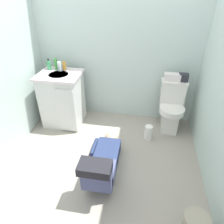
{
  "coord_description": "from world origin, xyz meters",
  "views": [
    {
      "loc": [
        0.43,
        -1.86,
        1.94
      ],
      "look_at": [
        0.04,
        0.42,
        0.45
      ],
      "focal_mm": 33.16,
      "sensor_mm": 36.0,
      "label": 1
    }
  ],
  "objects_px": {
    "toilet": "(171,107)",
    "faucet": "(62,67)",
    "person_plumber": "(103,162)",
    "bottle_amber": "(64,66)",
    "bottle_green": "(56,64)",
    "toiletry_bag": "(184,77)",
    "soap_dispenser": "(49,65)",
    "tissue_box": "(172,77)",
    "bottle_clear": "(59,66)",
    "vanity_cabinet": "(63,99)",
    "paper_towel_roll": "(148,133)"
  },
  "relations": [
    {
      "from": "toiletry_bag",
      "to": "soap_dispenser",
      "type": "bearing_deg",
      "value": -177.72
    },
    {
      "from": "faucet",
      "to": "tissue_box",
      "type": "xyz_separation_m",
      "value": [
        1.57,
        0.06,
        -0.07
      ]
    },
    {
      "from": "toilet",
      "to": "bottle_clear",
      "type": "relative_size",
      "value": 5.58
    },
    {
      "from": "vanity_cabinet",
      "to": "bottle_green",
      "type": "relative_size",
      "value": 4.95
    },
    {
      "from": "tissue_box",
      "to": "bottle_green",
      "type": "relative_size",
      "value": 1.33
    },
    {
      "from": "toilet",
      "to": "soap_dispenser",
      "type": "relative_size",
      "value": 4.52
    },
    {
      "from": "bottle_green",
      "to": "bottle_clear",
      "type": "height_order",
      "value": "bottle_green"
    },
    {
      "from": "vanity_cabinet",
      "to": "bottle_clear",
      "type": "relative_size",
      "value": 6.1
    },
    {
      "from": "vanity_cabinet",
      "to": "tissue_box",
      "type": "bearing_deg",
      "value": 7.34
    },
    {
      "from": "bottle_clear",
      "to": "paper_towel_roll",
      "type": "distance_m",
      "value": 1.59
    },
    {
      "from": "bottle_amber",
      "to": "person_plumber",
      "type": "bearing_deg",
      "value": -54.05
    },
    {
      "from": "person_plumber",
      "to": "bottle_green",
      "type": "xyz_separation_m",
      "value": [
        -0.91,
        1.09,
        0.73
      ]
    },
    {
      "from": "toilet",
      "to": "tissue_box",
      "type": "height_order",
      "value": "tissue_box"
    },
    {
      "from": "bottle_clear",
      "to": "bottle_amber",
      "type": "bearing_deg",
      "value": 47.06
    },
    {
      "from": "soap_dispenser",
      "to": "bottle_clear",
      "type": "distance_m",
      "value": 0.16
    },
    {
      "from": "bottle_clear",
      "to": "bottle_amber",
      "type": "relative_size",
      "value": 1.12
    },
    {
      "from": "tissue_box",
      "to": "soap_dispenser",
      "type": "distance_m",
      "value": 1.77
    },
    {
      "from": "soap_dispenser",
      "to": "bottle_green",
      "type": "relative_size",
      "value": 1.0
    },
    {
      "from": "vanity_cabinet",
      "to": "bottle_amber",
      "type": "distance_m",
      "value": 0.49
    },
    {
      "from": "toiletry_bag",
      "to": "bottle_amber",
      "type": "xyz_separation_m",
      "value": [
        -1.7,
        -0.04,
        0.07
      ]
    },
    {
      "from": "bottle_green",
      "to": "paper_towel_roll",
      "type": "height_order",
      "value": "bottle_green"
    },
    {
      "from": "toilet",
      "to": "faucet",
      "type": "height_order",
      "value": "faucet"
    },
    {
      "from": "vanity_cabinet",
      "to": "bottle_amber",
      "type": "height_order",
      "value": "bottle_amber"
    },
    {
      "from": "person_plumber",
      "to": "bottle_green",
      "type": "distance_m",
      "value": 1.59
    },
    {
      "from": "faucet",
      "to": "paper_towel_roll",
      "type": "height_order",
      "value": "faucet"
    },
    {
      "from": "toilet",
      "to": "toiletry_bag",
      "type": "relative_size",
      "value": 6.05
    },
    {
      "from": "vanity_cabinet",
      "to": "toiletry_bag",
      "type": "height_order",
      "value": "toiletry_bag"
    },
    {
      "from": "toiletry_bag",
      "to": "soap_dispenser",
      "type": "relative_size",
      "value": 0.75
    },
    {
      "from": "paper_towel_roll",
      "to": "bottle_clear",
      "type": "bearing_deg",
      "value": 166.71
    },
    {
      "from": "bottle_amber",
      "to": "paper_towel_roll",
      "type": "bearing_deg",
      "value": -16.02
    },
    {
      "from": "bottle_clear",
      "to": "tissue_box",
      "type": "bearing_deg",
      "value": 3.3
    },
    {
      "from": "bottle_amber",
      "to": "toiletry_bag",
      "type": "bearing_deg",
      "value": 1.29
    },
    {
      "from": "bottle_amber",
      "to": "paper_towel_roll",
      "type": "height_order",
      "value": "bottle_amber"
    },
    {
      "from": "toilet",
      "to": "faucet",
      "type": "relative_size",
      "value": 7.5
    },
    {
      "from": "tissue_box",
      "to": "bottle_clear",
      "type": "xyz_separation_m",
      "value": [
        -1.6,
        -0.09,
        0.09
      ]
    },
    {
      "from": "soap_dispenser",
      "to": "bottle_clear",
      "type": "bearing_deg",
      "value": -5.56
    },
    {
      "from": "soap_dispenser",
      "to": "bottle_amber",
      "type": "height_order",
      "value": "soap_dispenser"
    },
    {
      "from": "tissue_box",
      "to": "vanity_cabinet",
      "type": "bearing_deg",
      "value": -172.66
    },
    {
      "from": "bottle_clear",
      "to": "paper_towel_roll",
      "type": "height_order",
      "value": "bottle_clear"
    },
    {
      "from": "person_plumber",
      "to": "tissue_box",
      "type": "xyz_separation_m",
      "value": [
        0.76,
        1.13,
        0.62
      ]
    },
    {
      "from": "toiletry_bag",
      "to": "paper_towel_roll",
      "type": "distance_m",
      "value": 0.9
    },
    {
      "from": "bottle_amber",
      "to": "soap_dispenser",
      "type": "bearing_deg",
      "value": -169.91
    },
    {
      "from": "vanity_cabinet",
      "to": "faucet",
      "type": "relative_size",
      "value": 8.2
    },
    {
      "from": "person_plumber",
      "to": "bottle_amber",
      "type": "bearing_deg",
      "value": 125.95
    },
    {
      "from": "bottle_green",
      "to": "bottle_amber",
      "type": "bearing_deg",
      "value": 1.57
    },
    {
      "from": "paper_towel_roll",
      "to": "tissue_box",
      "type": "bearing_deg",
      "value": 58.12
    },
    {
      "from": "bottle_clear",
      "to": "paper_towel_roll",
      "type": "bearing_deg",
      "value": -13.29
    },
    {
      "from": "person_plumber",
      "to": "toiletry_bag",
      "type": "xyz_separation_m",
      "value": [
        0.91,
        1.13,
        0.63
      ]
    },
    {
      "from": "vanity_cabinet",
      "to": "soap_dispenser",
      "type": "bearing_deg",
      "value": 146.9
    },
    {
      "from": "toiletry_bag",
      "to": "paper_towel_roll",
      "type": "xyz_separation_m",
      "value": [
        -0.4,
        -0.41,
        -0.7
      ]
    }
  ]
}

